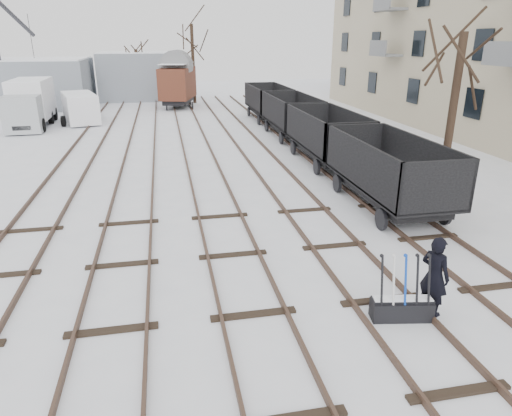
{
  "coord_description": "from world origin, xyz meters",
  "views": [
    {
      "loc": [
        -1.63,
        -8.41,
        5.72
      ],
      "look_at": [
        0.76,
        3.48,
        1.2
      ],
      "focal_mm": 32.0,
      "sensor_mm": 36.0,
      "label": 1
    }
  ],
  "objects_px": {
    "worker": "(435,276)",
    "box_van_wagon": "(178,82)",
    "lorry": "(30,103)",
    "panel_van": "(80,107)",
    "ground_frame": "(402,307)",
    "crane": "(3,80)",
    "freight_wagon_a": "(387,182)"
  },
  "relations": [
    {
      "from": "worker",
      "to": "box_van_wagon",
      "type": "relative_size",
      "value": 0.34
    },
    {
      "from": "lorry",
      "to": "panel_van",
      "type": "xyz_separation_m",
      "value": [
        3.0,
        1.1,
        -0.53
      ]
    },
    {
      "from": "ground_frame",
      "to": "panel_van",
      "type": "relative_size",
      "value": 0.29
    },
    {
      "from": "worker",
      "to": "crane",
      "type": "height_order",
      "value": "crane"
    },
    {
      "from": "freight_wagon_a",
      "to": "lorry",
      "type": "xyz_separation_m",
      "value": [
        -16.49,
        19.56,
        0.66
      ]
    },
    {
      "from": "worker",
      "to": "freight_wagon_a",
      "type": "bearing_deg",
      "value": -44.77
    },
    {
      "from": "ground_frame",
      "to": "lorry",
      "type": "bearing_deg",
      "value": 127.43
    },
    {
      "from": "panel_van",
      "to": "crane",
      "type": "bearing_deg",
      "value": 121.3
    },
    {
      "from": "freight_wagon_a",
      "to": "lorry",
      "type": "distance_m",
      "value": 25.59
    },
    {
      "from": "freight_wagon_a",
      "to": "panel_van",
      "type": "relative_size",
      "value": 1.19
    },
    {
      "from": "box_van_wagon",
      "to": "lorry",
      "type": "bearing_deg",
      "value": -129.53
    },
    {
      "from": "freight_wagon_a",
      "to": "worker",
      "type": "bearing_deg",
      "value": -108.17
    },
    {
      "from": "freight_wagon_a",
      "to": "crane",
      "type": "bearing_deg",
      "value": 126.86
    },
    {
      "from": "worker",
      "to": "panel_van",
      "type": "xyz_separation_m",
      "value": [
        -11.35,
        27.16,
        0.17
      ]
    },
    {
      "from": "worker",
      "to": "crane",
      "type": "bearing_deg",
      "value": 1.77
    },
    {
      "from": "panel_van",
      "to": "crane",
      "type": "height_order",
      "value": "crane"
    },
    {
      "from": "lorry",
      "to": "freight_wagon_a",
      "type": "bearing_deg",
      "value": -52.28
    },
    {
      "from": "ground_frame",
      "to": "box_van_wagon",
      "type": "height_order",
      "value": "box_van_wagon"
    },
    {
      "from": "lorry",
      "to": "panel_van",
      "type": "height_order",
      "value": "lorry"
    },
    {
      "from": "lorry",
      "to": "ground_frame",
      "type": "bearing_deg",
      "value": -64.94
    },
    {
      "from": "panel_van",
      "to": "box_van_wagon",
      "type": "bearing_deg",
      "value": 25.65
    },
    {
      "from": "panel_van",
      "to": "worker",
      "type": "bearing_deg",
      "value": -82.99
    },
    {
      "from": "worker",
      "to": "box_van_wagon",
      "type": "distance_m",
      "value": 33.78
    },
    {
      "from": "freight_wagon_a",
      "to": "panel_van",
      "type": "height_order",
      "value": "freight_wagon_a"
    },
    {
      "from": "worker",
      "to": "crane",
      "type": "distance_m",
      "value": 37.99
    },
    {
      "from": "ground_frame",
      "to": "worker",
      "type": "xyz_separation_m",
      "value": [
        0.75,
        0.1,
        0.63
      ]
    },
    {
      "from": "crane",
      "to": "worker",
      "type": "bearing_deg",
      "value": -37.04
    },
    {
      "from": "lorry",
      "to": "panel_van",
      "type": "distance_m",
      "value": 3.24
    },
    {
      "from": "ground_frame",
      "to": "box_van_wagon",
      "type": "xyz_separation_m",
      "value": [
        -3.39,
        33.6,
        1.9
      ]
    },
    {
      "from": "worker",
      "to": "lorry",
      "type": "bearing_deg",
      "value": 2.25
    },
    {
      "from": "box_van_wagon",
      "to": "crane",
      "type": "relative_size",
      "value": 0.55
    },
    {
      "from": "ground_frame",
      "to": "panel_van",
      "type": "distance_m",
      "value": 29.26
    }
  ]
}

